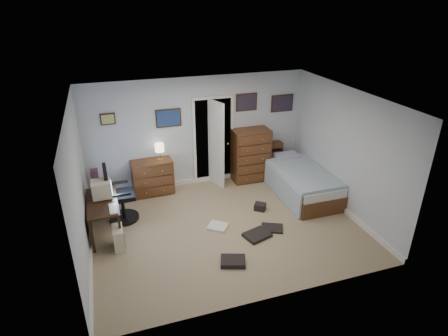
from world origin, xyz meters
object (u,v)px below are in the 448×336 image
(computer_desk, at_px, (99,209))
(tall_dresser, at_px, (251,155))
(bed, at_px, (301,182))
(low_dresser, at_px, (153,177))
(office_chair, at_px, (119,200))

(computer_desk, relative_size, tall_dresser, 0.94)
(tall_dresser, height_order, bed, tall_dresser)
(low_dresser, bearing_deg, computer_desk, -135.12)
(tall_dresser, bearing_deg, low_dresser, 179.35)
(computer_desk, bearing_deg, office_chair, 43.93)
(low_dresser, height_order, bed, low_dresser)
(low_dresser, xyz_separation_m, bed, (3.11, -1.08, -0.08))
(tall_dresser, bearing_deg, office_chair, -164.13)
(office_chair, bearing_deg, low_dresser, 47.27)
(tall_dresser, xyz_separation_m, bed, (0.79, -1.05, -0.32))
(low_dresser, relative_size, tall_dresser, 0.70)
(office_chair, distance_m, low_dresser, 1.21)
(low_dresser, distance_m, bed, 3.29)
(computer_desk, bearing_deg, low_dresser, 46.80)
(computer_desk, height_order, low_dresser, low_dresser)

